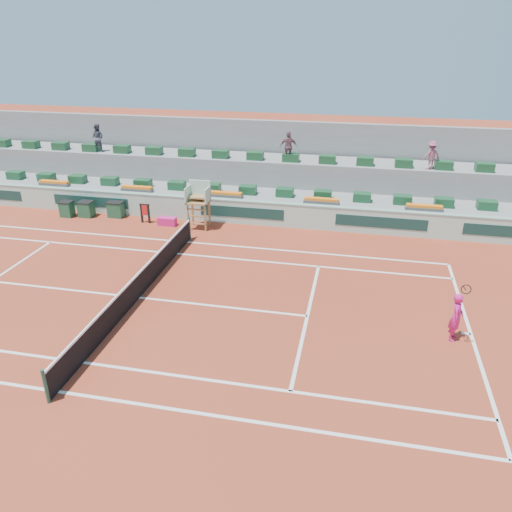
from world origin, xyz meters
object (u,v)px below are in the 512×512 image
object	(u,v)px
drink_cooler_a	(116,209)
umpire_chair	(199,198)
player_bag	(167,221)
tennis_player	(456,317)

from	to	relation	value
drink_cooler_a	umpire_chair	bearing A→B (deg)	-6.83
player_bag	drink_cooler_a	size ratio (longest dim) A/B	1.12
tennis_player	player_bag	bearing A→B (deg)	148.96
umpire_chair	tennis_player	bearing A→B (deg)	-35.09
player_bag	drink_cooler_a	xyz separation A→B (m)	(-3.14, 0.67, 0.21)
drink_cooler_a	tennis_player	xyz separation A→B (m)	(16.12, -8.48, 0.42)
player_bag	umpire_chair	bearing A→B (deg)	2.72
player_bag	umpire_chair	size ratio (longest dim) A/B	0.39
umpire_chair	drink_cooler_a	size ratio (longest dim) A/B	2.86
umpire_chair	drink_cooler_a	xyz separation A→B (m)	(-4.88, 0.58, -1.12)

